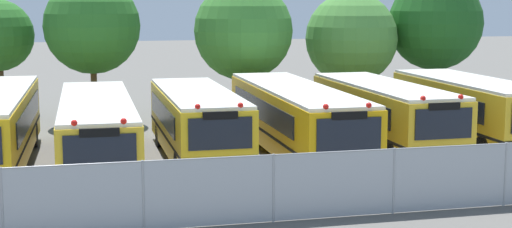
{
  "coord_description": "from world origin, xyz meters",
  "views": [
    {
      "loc": [
        -4.38,
        -26.62,
        5.74
      ],
      "look_at": [
        2.06,
        0.0,
        1.6
      ],
      "focal_mm": 53.51,
      "sensor_mm": 36.0,
      "label": 1
    }
  ],
  "objects_px": {
    "school_bus_6": "(471,109)",
    "tree_3": "(246,32)",
    "tree_4": "(349,39)",
    "school_bus_4": "(295,118)",
    "tree_2": "(92,23)",
    "school_bus_3": "(197,122)",
    "school_bus_5": "(384,114)",
    "school_bus_2": "(97,129)",
    "tree_5": "(437,22)"
  },
  "relations": [
    {
      "from": "school_bus_4",
      "to": "school_bus_5",
      "type": "distance_m",
      "value": 3.57
    },
    {
      "from": "school_bus_2",
      "to": "tree_3",
      "type": "height_order",
      "value": "tree_3"
    },
    {
      "from": "tree_2",
      "to": "tree_4",
      "type": "bearing_deg",
      "value": -1.52
    },
    {
      "from": "school_bus_4",
      "to": "school_bus_6",
      "type": "bearing_deg",
      "value": -178.22
    },
    {
      "from": "school_bus_6",
      "to": "school_bus_3",
      "type": "bearing_deg",
      "value": 0.54
    },
    {
      "from": "tree_2",
      "to": "school_bus_5",
      "type": "bearing_deg",
      "value": -40.79
    },
    {
      "from": "tree_2",
      "to": "tree_4",
      "type": "xyz_separation_m",
      "value": [
        12.41,
        -0.33,
        -0.84
      ]
    },
    {
      "from": "school_bus_5",
      "to": "school_bus_6",
      "type": "relative_size",
      "value": 1.04
    },
    {
      "from": "tree_3",
      "to": "tree_4",
      "type": "xyz_separation_m",
      "value": [
        5.32,
        0.3,
        -0.37
      ]
    },
    {
      "from": "school_bus_3",
      "to": "school_bus_4",
      "type": "xyz_separation_m",
      "value": [
        3.64,
        -0.09,
        0.03
      ]
    },
    {
      "from": "school_bus_2",
      "to": "school_bus_5",
      "type": "bearing_deg",
      "value": -176.76
    },
    {
      "from": "school_bus_4",
      "to": "tree_5",
      "type": "distance_m",
      "value": 13.9
    },
    {
      "from": "school_bus_4",
      "to": "school_bus_6",
      "type": "distance_m",
      "value": 7.23
    },
    {
      "from": "school_bus_2",
      "to": "school_bus_4",
      "type": "bearing_deg",
      "value": -177.14
    },
    {
      "from": "school_bus_4",
      "to": "tree_4",
      "type": "height_order",
      "value": "tree_4"
    },
    {
      "from": "school_bus_6",
      "to": "school_bus_5",
      "type": "bearing_deg",
      "value": -0.03
    },
    {
      "from": "school_bus_3",
      "to": "school_bus_4",
      "type": "distance_m",
      "value": 3.64
    },
    {
      "from": "school_bus_4",
      "to": "school_bus_5",
      "type": "relative_size",
      "value": 1.19
    },
    {
      "from": "tree_4",
      "to": "school_bus_4",
      "type": "bearing_deg",
      "value": -121.11
    },
    {
      "from": "school_bus_5",
      "to": "school_bus_2",
      "type": "bearing_deg",
      "value": 1.65
    },
    {
      "from": "school_bus_3",
      "to": "school_bus_6",
      "type": "bearing_deg",
      "value": -179.17
    },
    {
      "from": "tree_4",
      "to": "school_bus_6",
      "type": "bearing_deg",
      "value": -78.33
    },
    {
      "from": "school_bus_5",
      "to": "school_bus_6",
      "type": "distance_m",
      "value": 3.66
    },
    {
      "from": "school_bus_6",
      "to": "tree_4",
      "type": "distance_m",
      "value": 9.27
    },
    {
      "from": "tree_3",
      "to": "tree_5",
      "type": "xyz_separation_m",
      "value": [
        10.01,
        0.33,
        0.4
      ]
    },
    {
      "from": "school_bus_3",
      "to": "tree_5",
      "type": "height_order",
      "value": "tree_5"
    },
    {
      "from": "tree_3",
      "to": "tree_5",
      "type": "bearing_deg",
      "value": 1.91
    },
    {
      "from": "tree_2",
      "to": "tree_4",
      "type": "distance_m",
      "value": 12.44
    },
    {
      "from": "school_bus_4",
      "to": "tree_2",
      "type": "distance_m",
      "value": 12.08
    },
    {
      "from": "school_bus_5",
      "to": "tree_4",
      "type": "distance_m",
      "value": 9.29
    },
    {
      "from": "school_bus_6",
      "to": "tree_2",
      "type": "bearing_deg",
      "value": -32.63
    },
    {
      "from": "school_bus_5",
      "to": "tree_5",
      "type": "relative_size",
      "value": 1.4
    },
    {
      "from": "school_bus_2",
      "to": "tree_2",
      "type": "relative_size",
      "value": 1.69
    },
    {
      "from": "school_bus_4",
      "to": "school_bus_6",
      "type": "xyz_separation_m",
      "value": [
        7.23,
        0.19,
        0.04
      ]
    },
    {
      "from": "school_bus_3",
      "to": "tree_4",
      "type": "height_order",
      "value": "tree_4"
    },
    {
      "from": "school_bus_2",
      "to": "school_bus_5",
      "type": "distance_m",
      "value": 10.77
    },
    {
      "from": "school_bus_4",
      "to": "tree_2",
      "type": "bearing_deg",
      "value": -52.82
    },
    {
      "from": "tree_3",
      "to": "school_bus_2",
      "type": "bearing_deg",
      "value": -129.21
    },
    {
      "from": "tree_2",
      "to": "tree_5",
      "type": "height_order",
      "value": "tree_5"
    },
    {
      "from": "school_bus_3",
      "to": "tree_3",
      "type": "height_order",
      "value": "tree_3"
    },
    {
      "from": "school_bus_2",
      "to": "school_bus_3",
      "type": "bearing_deg",
      "value": -173.55
    },
    {
      "from": "school_bus_2",
      "to": "tree_4",
      "type": "distance_m",
      "value": 15.82
    },
    {
      "from": "school_bus_3",
      "to": "tree_3",
      "type": "bearing_deg",
      "value": -113.24
    },
    {
      "from": "school_bus_6",
      "to": "tree_3",
      "type": "distance_m",
      "value": 11.41
    },
    {
      "from": "school_bus_4",
      "to": "tree_3",
      "type": "distance_m",
      "value": 9.11
    },
    {
      "from": "school_bus_3",
      "to": "tree_3",
      "type": "distance_m",
      "value": 9.77
    },
    {
      "from": "tree_5",
      "to": "school_bus_6",
      "type": "bearing_deg",
      "value": -108.05
    },
    {
      "from": "school_bus_6",
      "to": "tree_2",
      "type": "distance_m",
      "value": 17.19
    },
    {
      "from": "school_bus_4",
      "to": "tree_2",
      "type": "xyz_separation_m",
      "value": [
        -6.99,
        9.31,
        3.24
      ]
    },
    {
      "from": "tree_3",
      "to": "tree_5",
      "type": "relative_size",
      "value": 0.95
    }
  ]
}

